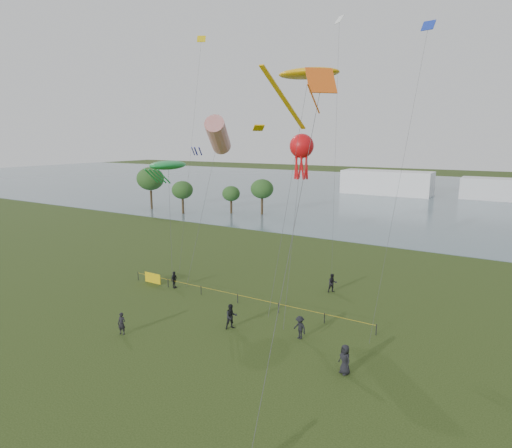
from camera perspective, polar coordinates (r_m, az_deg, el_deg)
The scene contains 18 objects.
ground_plane at distance 26.05m, azimuth -12.24°, elevation -21.45°, with size 400.00×400.00×0.00m, color #21320F.
lake at distance 117.54m, azimuth 23.22°, elevation 3.55°, with size 400.00×120.00×0.08m, color slate.
pavilion_left at distance 114.56m, azimuth 17.02°, elevation 5.30°, with size 22.00×8.00×6.00m, color white.
pavilion_right at distance 114.28m, azimuth 30.14°, elevation 4.00°, with size 18.00×7.00×5.00m, color silver.
trees at distance 83.78m, azimuth -8.79°, elevation 5.19°, with size 27.20×11.07×8.44m.
fence at distance 40.98m, azimuth -9.69°, elevation -8.00°, with size 24.07×0.07×1.05m.
spectator_a at distance 32.68m, azimuth -3.31°, elevation -12.22°, with size 0.93×0.72×1.91m, color black.
spectator_b at distance 31.34m, azimuth 5.86°, elevation -13.56°, with size 1.09×0.62×1.68m, color black.
spectator_c at distance 41.76m, azimuth -10.87°, elevation -7.30°, with size 0.95×0.40×1.62m, color black.
spectator_d at distance 27.55m, azimuth 11.77°, elevation -17.25°, with size 0.90×0.59×1.85m, color black.
spectator_f at distance 33.27m, azimuth -17.47°, elevation -12.56°, with size 0.60×0.39×1.64m, color black.
spectator_g at distance 40.48m, azimuth 10.15°, elevation -7.77°, with size 0.86×0.67×1.77m, color black.
kite_stingray at distance 37.10m, azimuth 6.94°, elevation 19.22°, with size 5.25×10.12×19.63m.
kite_windsock at distance 44.34m, azimuth -5.08°, elevation 11.70°, with size 4.36×8.46×16.33m.
kite_creature at distance 44.36m, azimuth -11.66°, elevation 7.66°, with size 3.66×4.96×11.83m.
kite_octopus at distance 38.00m, azimuth 6.11°, elevation 10.18°, with size 3.53×8.97×14.43m.
kite_delta at distance 22.99m, azimuth 8.28°, elevation 16.68°, with size 1.64×8.95×17.61m.
small_kites at distance 43.65m, azimuth 7.18°, elevation 24.45°, with size 24.53×8.12×4.03m.
Camera 1 is at (15.39, -15.69, 13.98)m, focal length 30.00 mm.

